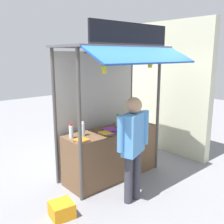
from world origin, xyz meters
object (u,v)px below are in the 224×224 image
water_bottle_far_left (83,129)px  banana_bunch_inner_right (104,69)px  plastic_crate (62,210)px  water_bottle_front_right (71,132)px  banana_bunch_inner_left (150,63)px  water_bottle_right (118,121)px  magazine_stack_mid_left (81,140)px  magazine_stack_left (106,134)px  magazine_stack_far_right (129,128)px  magazine_stack_center (111,130)px  vendor_person (133,140)px

water_bottle_far_left → banana_bunch_inner_right: banana_bunch_inner_right is taller
plastic_crate → water_bottle_front_right: bearing=45.8°
banana_bunch_inner_left → water_bottle_right: bearing=120.0°
banana_bunch_inner_right → plastic_crate: (-0.88, -0.08, -1.99)m
magazine_stack_mid_left → banana_bunch_inner_left: 1.84m
magazine_stack_left → water_bottle_far_left: bearing=148.3°
banana_bunch_inner_right → magazine_stack_far_right: bearing=15.3°
water_bottle_front_right → magazine_stack_center: 0.82m
water_bottle_front_right → magazine_stack_far_right: water_bottle_front_right is taller
water_bottle_right → magazine_stack_far_right: bearing=-87.1°
magazine_stack_center → banana_bunch_inner_right: bearing=-140.1°
water_bottle_far_left → vendor_person: 0.99m
magazine_stack_center → banana_bunch_inner_left: banana_bunch_inner_left is taller
magazine_stack_far_right → banana_bunch_inner_left: banana_bunch_inner_left is taller
water_bottle_front_right → magazine_stack_mid_left: bearing=-81.9°
water_bottle_right → banana_bunch_inner_left: bearing=-60.0°
water_bottle_far_left → magazine_stack_far_right: (0.87, -0.28, -0.08)m
water_bottle_right → magazine_stack_far_right: water_bottle_right is taller
magazine_stack_far_right → banana_bunch_inner_left: size_ratio=1.05×
water_bottle_front_right → banana_bunch_inner_right: bearing=-58.4°
water_bottle_right → vendor_person: (-0.56, -0.98, -0.03)m
magazine_stack_mid_left → plastic_crate: size_ratio=0.77×
magazine_stack_center → vendor_person: 0.92m
magazine_stack_left → banana_bunch_inner_right: bearing=-133.5°
water_bottle_front_right → banana_bunch_inner_left: bearing=-20.1°
banana_bunch_inner_right → water_bottle_far_left: bearing=99.0°
plastic_crate → magazine_stack_far_right: bearing=10.0°
water_bottle_right → magazine_stack_left: water_bottle_right is taller
magazine_stack_far_right → magazine_stack_left: bearing=172.6°
magazine_stack_mid_left → vendor_person: vendor_person is taller
water_bottle_front_right → magazine_stack_mid_left: 0.27m
water_bottle_right → banana_bunch_inner_left: size_ratio=0.99×
water_bottle_front_right → banana_bunch_inner_left: 1.85m
banana_bunch_inner_right → vendor_person: (0.21, -0.45, -1.08)m
water_bottle_right → banana_bunch_inner_right: size_ratio=0.83×
magazine_stack_mid_left → banana_bunch_inner_left: banana_bunch_inner_left is taller
water_bottle_far_left → magazine_stack_left: size_ratio=0.92×
vendor_person → plastic_crate: size_ratio=5.28×
magazine_stack_center → water_bottle_right: bearing=21.9°
water_bottle_far_left → magazine_stack_mid_left: size_ratio=1.03×
magazine_stack_far_right → vendor_person: bearing=-131.1°
magazine_stack_mid_left → water_bottle_front_right: bearing=98.1°
vendor_person → plastic_crate: vendor_person is taller
magazine_stack_far_right → water_bottle_front_right: bearing=165.1°
magazine_stack_center → banana_bunch_inner_right: (-0.50, -0.42, 1.16)m
magazine_stack_far_right → water_bottle_right: bearing=92.9°
water_bottle_far_left → banana_bunch_inner_right: bearing=-81.0°
water_bottle_far_left → banana_bunch_inner_left: 1.68m
water_bottle_right → magazine_stack_center: water_bottle_right is taller
vendor_person → banana_bunch_inner_left: bearing=-173.5°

